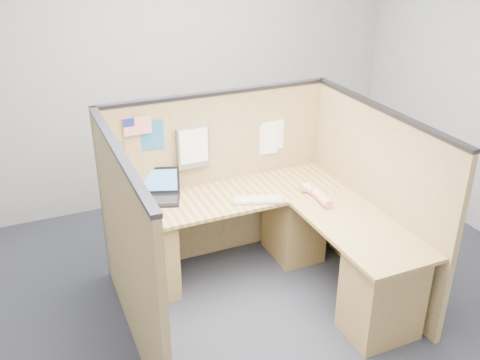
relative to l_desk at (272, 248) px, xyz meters
name	(u,v)px	position (x,y,z in m)	size (l,w,h in m)	color
floor	(266,313)	(-0.18, -0.29, -0.39)	(5.00, 5.00, 0.00)	#21212E
wall_back	(172,72)	(-0.18, 1.96, 1.01)	(5.00, 5.00, 0.00)	#9C9FA1
cubicle_partitions	(244,204)	(-0.18, 0.14, 0.38)	(2.06, 1.83, 1.53)	olive
l_desk	(272,248)	(0.00, 0.00, 0.00)	(1.95, 1.75, 0.73)	brown
laptop	(158,192)	(-0.77, 0.58, 0.39)	(0.38, 0.40, 0.23)	black
keyboard	(257,200)	(-0.04, 0.20, 0.35)	(0.42, 0.26, 0.03)	gray
mouse	(307,189)	(0.42, 0.19, 0.36)	(0.11, 0.07, 0.05)	silver
hand_forearm	(317,195)	(0.43, 0.05, 0.38)	(0.11, 0.39, 0.08)	tan
blue_poster	(152,135)	(-0.75, 0.68, 0.85)	(0.18, 0.00, 0.25)	#225E9C
american_flag	(134,128)	(-0.89, 0.67, 0.93)	(0.23, 0.01, 0.39)	olive
file_holder	(193,147)	(-0.42, 0.66, 0.70)	(0.28, 0.05, 0.35)	slate
paper_left	(266,140)	(0.27, 0.68, 0.65)	(0.21, 0.00, 0.27)	white
paper_right	(273,136)	(0.33, 0.68, 0.68)	(0.21, 0.00, 0.27)	white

